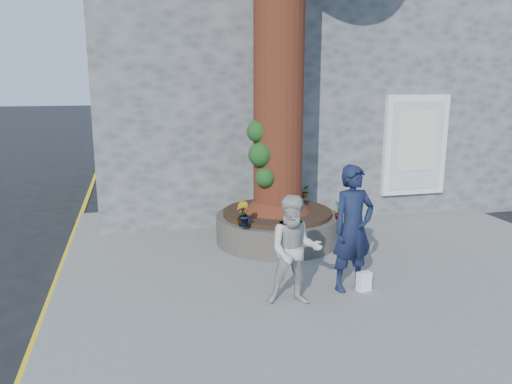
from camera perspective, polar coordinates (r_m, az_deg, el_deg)
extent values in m
plane|color=black|center=(7.59, 0.79, -11.54)|extent=(120.00, 120.00, 0.00)
cube|color=slate|center=(8.89, 8.62, -7.54)|extent=(9.00, 8.00, 0.12)
cube|color=yellow|center=(8.40, -22.00, -10.02)|extent=(0.10, 30.00, 0.01)
cube|color=#4E5053|center=(14.53, 3.27, 12.22)|extent=(10.00, 8.00, 6.00)
cube|color=white|center=(11.63, 17.73, 5.11)|extent=(1.50, 0.12, 2.20)
cube|color=silver|center=(11.58, 17.88, 5.07)|extent=(1.25, 0.04, 1.95)
cube|color=silver|center=(11.55, 17.97, 5.55)|extent=(0.90, 0.02, 1.30)
cylinder|color=black|center=(9.46, 2.44, -4.11)|extent=(2.30, 2.30, 0.52)
cylinder|color=black|center=(9.38, 2.46, -2.35)|extent=(2.04, 2.04, 0.08)
cone|color=#491F12|center=(9.29, 2.48, -0.03)|extent=(1.24, 1.24, 0.70)
sphere|color=#154116|center=(8.86, 0.52, 4.30)|extent=(0.44, 0.44, 0.44)
sphere|color=#154116|center=(8.85, 1.05, 1.66)|extent=(0.36, 0.36, 0.36)
sphere|color=#154116|center=(8.92, 0.21, 6.95)|extent=(0.40, 0.40, 0.40)
imported|color=#121A33|center=(7.27, 11.02, -4.13)|extent=(0.74, 0.57, 1.84)
imported|color=#B1AEA9|center=(6.74, 4.45, -6.70)|extent=(0.85, 0.72, 1.52)
cube|color=white|center=(7.51, 12.23, -9.95)|extent=(0.22, 0.16, 0.28)
imported|color=gray|center=(8.83, 9.33, -2.01)|extent=(0.22, 0.22, 0.35)
imported|color=gray|center=(8.32, -1.52, -2.54)|extent=(0.31, 0.31, 0.42)
imported|color=gray|center=(8.33, -1.52, -2.81)|extent=(0.20, 0.20, 0.34)
imported|color=gray|center=(10.38, 5.66, 0.11)|extent=(0.35, 0.34, 0.29)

